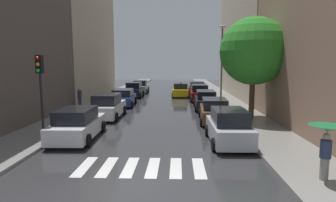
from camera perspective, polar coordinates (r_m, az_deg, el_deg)
The scene contains 22 objects.
ground_plane at distance 33.14m, azimuth -0.45°, elevation 0.64°, with size 28.00×72.00×0.04m, color #303032.
sidewalk_left at distance 34.03m, azimuth -11.45°, elevation 0.84°, with size 3.00×72.00×0.15m, color gray.
sidewalk_right at distance 33.49m, azimuth 10.73°, elevation 0.74°, with size 3.00×72.00×0.15m, color gray.
crosswalk_stripes at distance 11.40m, azimuth -5.38°, elevation -13.20°, with size 4.95×2.20×0.01m.
building_left_mid at distance 36.00m, azimuth -18.65°, elevation 12.79°, with size 6.00×16.52×14.99m, color #B2A38C.
building_right_mid at distance 36.29m, azimuth 17.77°, elevation 12.73°, with size 6.00×20.51×14.92m, color #B2A38C.
parked_car_left_nearest at distance 15.95m, azimuth -17.83°, elevation -4.53°, with size 2.24×4.69×1.68m.
parked_car_left_second at distance 21.50m, azimuth -12.11°, elevation -1.12°, with size 2.10×4.61×1.78m.
parked_car_left_third at distance 27.41m, azimuth -9.01°, elevation 0.67°, with size 2.30×4.79×1.58m.
parked_car_left_fourth at distance 34.00m, azimuth -6.85°, elevation 2.20°, with size 2.02×4.25×1.77m.
parked_car_left_fifth at distance 39.22m, azimuth -5.57°, elevation 2.89°, with size 2.19×4.70×1.68m.
parked_car_right_nearest at distance 14.64m, azimuth 12.17°, elevation -5.25°, with size 2.07×4.20×1.79m.
parked_car_right_second at distance 19.73m, azimuth 9.31°, elevation -2.00°, with size 2.18×4.51×1.65m.
parked_car_right_third at distance 25.10m, azimuth 7.58°, elevation 0.12°, with size 2.05×4.76×1.66m.
parked_car_right_fourth at distance 30.45m, azimuth 6.34°, elevation 1.57°, with size 2.07×4.51×1.78m.
parked_car_right_fifth at distance 36.07m, azimuth 5.81°, elevation 2.49°, with size 2.22×4.61×1.71m.
taxi_midroad at distance 34.39m, azimuth 2.60°, elevation 2.21°, with size 2.16×4.44×1.81m.
pedestrian_foreground at distance 10.79m, azimuth 29.41°, elevation -6.58°, with size 1.17×1.17×1.88m.
pedestrian_near_tree at distance 26.30m, azimuth -17.43°, elevation 0.80°, with size 0.36×0.36×1.73m.
street_tree_right at distance 20.63m, azimuth 16.92°, elevation 9.61°, with size 4.69×4.69×7.07m.
traffic_light_left_corner at distance 15.44m, azimuth -24.46°, elevation 4.13°, with size 0.30×0.42×4.30m.
lamp_post_right at distance 27.30m, azimuth 10.84°, elevation 8.27°, with size 0.60×0.28×7.40m.
Camera 1 is at (1.41, -8.85, 4.07)m, focal length 30.13 mm.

